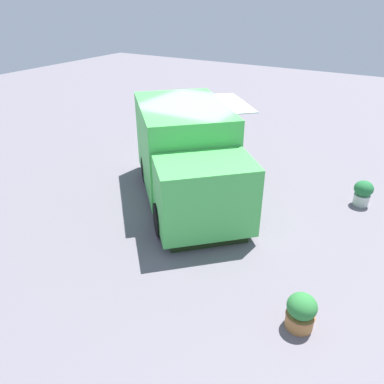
{
  "coord_description": "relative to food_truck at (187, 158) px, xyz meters",
  "views": [
    {
      "loc": [
        -8.35,
        -4.89,
        4.93
      ],
      "look_at": [
        -2.06,
        -1.13,
        0.99
      ],
      "focal_mm": 34.65,
      "sensor_mm": 36.0,
      "label": 1
    }
  ],
  "objects": [
    {
      "name": "ground_plane",
      "position": [
        0.74,
        0.2,
        -1.14
      ],
      "size": [
        40.0,
        40.0,
        0.0
      ],
      "primitive_type": "plane",
      "color": "slate"
    },
    {
      "name": "food_truck",
      "position": [
        0.0,
        0.0,
        0.0
      ],
      "size": [
        4.96,
        4.86,
        2.39
      ],
      "color": "#4DC356",
      "rests_on": "ground_plane"
    },
    {
      "name": "planter_flowering_near",
      "position": [
        1.95,
        -4.16,
        -0.77
      ],
      "size": [
        0.48,
        0.48,
        0.68
      ],
      "color": "silver",
      "rests_on": "ground_plane"
    },
    {
      "name": "planter_flowering_far",
      "position": [
        -2.91,
        -3.96,
        -0.8
      ],
      "size": [
        0.49,
        0.49,
        0.66
      ],
      "color": "#B37941",
      "rests_on": "ground_plane"
    }
  ]
}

